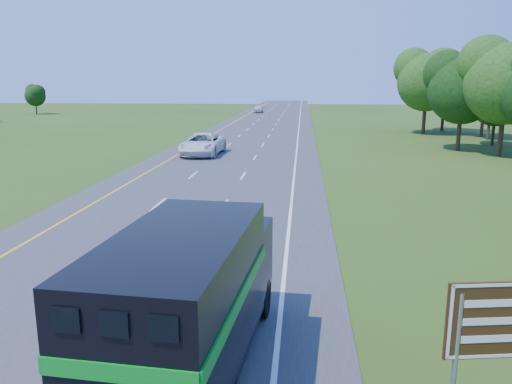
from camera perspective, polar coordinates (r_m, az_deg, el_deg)
road at (r=56.84m, az=-0.82°, el=5.76°), size 15.00×260.00×0.04m
lane_markings at (r=56.84m, az=-0.82°, el=5.78°), size 11.15×260.00×0.01m
horse_truck at (r=11.36m, az=-7.49°, el=-11.99°), size 3.17×8.35×3.62m
white_suv at (r=46.65m, az=-6.11°, el=5.47°), size 3.51×7.23×1.98m
far_car at (r=111.19m, az=0.26°, el=9.48°), size 2.07×4.90×1.65m
exit_sign at (r=10.41m, az=26.39°, el=-13.66°), size 2.07×0.40×3.55m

